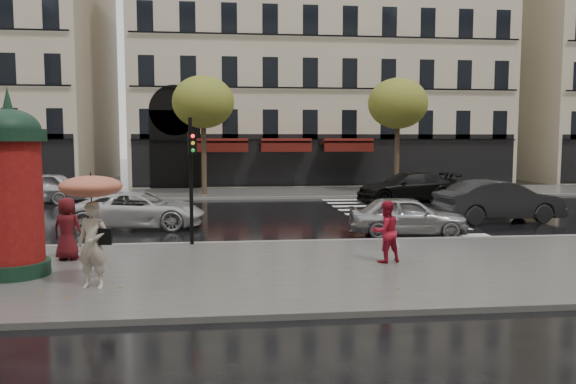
{
  "coord_description": "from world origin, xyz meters",
  "views": [
    {
      "loc": [
        -0.79,
        -13.43,
        3.13
      ],
      "look_at": [
        0.86,
        1.5,
        1.73
      ],
      "focal_mm": 35.0,
      "sensor_mm": 36.0,
      "label": 1
    }
  ],
  "objects": [
    {
      "name": "zebra_crossing",
      "position": [
        6.0,
        9.6,
        0.01
      ],
      "size": [
        3.6,
        11.75,
        0.01
      ],
      "primitive_type": "cube",
      "color": "silver",
      "rests_on": "ground"
    },
    {
      "name": "far_kerb",
      "position": [
        0.0,
        16.0,
        0.07
      ],
      "size": [
        90.0,
        0.25,
        0.14
      ],
      "primitive_type": "cube",
      "color": "slate",
      "rests_on": "ground"
    },
    {
      "name": "woman_red",
      "position": [
        3.1,
        -0.14,
        0.88
      ],
      "size": [
        0.87,
        0.75,
        1.52
      ],
      "primitive_type": "imported",
      "rotation": [
        0.0,
        0.0,
        3.41
      ],
      "color": "#A41427",
      "rests_on": "near_sidewalk"
    },
    {
      "name": "bldg_far_corner",
      "position": [
        6.0,
        30.0,
        11.31
      ],
      "size": [
        26.0,
        14.0,
        22.9
      ],
      "color": "#B7A88C",
      "rests_on": "ground"
    },
    {
      "name": "tree_far_right",
      "position": [
        9.0,
        18.0,
        5.17
      ],
      "size": [
        3.4,
        3.4,
        6.64
      ],
      "color": "#38281C",
      "rests_on": "ground"
    },
    {
      "name": "near_kerb",
      "position": [
        0.0,
        3.0,
        0.07
      ],
      "size": [
        90.0,
        0.25,
        0.14
      ],
      "primitive_type": "cube",
      "color": "slate",
      "rests_on": "ground"
    },
    {
      "name": "man_burgundy",
      "position": [
        -4.76,
        1.0,
        0.91
      ],
      "size": [
        0.87,
        0.68,
        1.58
      ],
      "primitive_type": "imported",
      "rotation": [
        0.0,
        0.0,
        2.89
      ],
      "color": "#4C0F13",
      "rests_on": "near_sidewalk"
    },
    {
      "name": "traffic_light",
      "position": [
        -1.77,
        2.73,
        2.33
      ],
      "size": [
        0.27,
        0.36,
        3.64
      ],
      "color": "black",
      "rests_on": "near_sidewalk"
    },
    {
      "name": "car_white",
      "position": [
        -3.89,
        6.84,
        0.65
      ],
      "size": [
        4.8,
        2.49,
        1.29
      ],
      "primitive_type": "imported",
      "rotation": [
        0.0,
        0.0,
        1.5
      ],
      "color": "#BDBDBD",
      "rests_on": "ground"
    },
    {
      "name": "morris_column",
      "position": [
        -5.49,
        -0.55,
        2.11
      ],
      "size": [
        1.54,
        1.54,
        4.16
      ],
      "color": "black",
      "rests_on": "near_sidewalk"
    },
    {
      "name": "car_far_silver",
      "position": [
        -10.04,
        15.0,
        0.79
      ],
      "size": [
        4.74,
        2.18,
        1.57
      ],
      "primitive_type": "imported",
      "rotation": [
        0.0,
        0.0,
        -1.5
      ],
      "color": "#B6B5BA",
      "rests_on": "ground"
    },
    {
      "name": "car_silver",
      "position": [
        5.08,
        4.2,
        0.66
      ],
      "size": [
        4.03,
        2.04,
        1.31
      ],
      "primitive_type": "imported",
      "rotation": [
        0.0,
        0.0,
        1.44
      ],
      "color": "#99989D",
      "rests_on": "ground"
    },
    {
      "name": "car_darkgrey",
      "position": [
        9.56,
        6.83,
        0.8
      ],
      "size": [
        4.98,
        2.19,
        1.59
      ],
      "primitive_type": "imported",
      "rotation": [
        0.0,
        0.0,
        1.68
      ],
      "color": "black",
      "rests_on": "ground"
    },
    {
      "name": "woman_umbrella",
      "position": [
        -3.49,
        -1.85,
        1.68
      ],
      "size": [
        1.23,
        1.23,
        2.37
      ],
      "color": "#BAAA99",
      "rests_on": "near_sidewalk"
    },
    {
      "name": "far_sidewalk",
      "position": [
        0.0,
        19.0,
        0.06
      ],
      "size": [
        90.0,
        6.0,
        0.12
      ],
      "primitive_type": "cube",
      "color": "#474744",
      "rests_on": "ground"
    },
    {
      "name": "ground",
      "position": [
        0.0,
        0.0,
        0.0
      ],
      "size": [
        160.0,
        160.0,
        0.0
      ],
      "primitive_type": "plane",
      "color": "black",
      "rests_on": "ground"
    },
    {
      "name": "car_black",
      "position": [
        8.31,
        14.05,
        0.75
      ],
      "size": [
        5.36,
        2.67,
        1.5
      ],
      "primitive_type": "imported",
      "rotation": [
        0.0,
        0.0,
        -1.46
      ],
      "color": "black",
      "rests_on": "ground"
    },
    {
      "name": "near_sidewalk",
      "position": [
        0.0,
        -0.5,
        0.06
      ],
      "size": [
        90.0,
        7.0,
        0.12
      ],
      "primitive_type": "cube",
      "color": "#474744",
      "rests_on": "ground"
    },
    {
      "name": "tree_far_left",
      "position": [
        -2.0,
        18.0,
        5.17
      ],
      "size": [
        3.4,
        3.4,
        6.64
      ],
      "color": "#38281C",
      "rests_on": "ground"
    }
  ]
}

